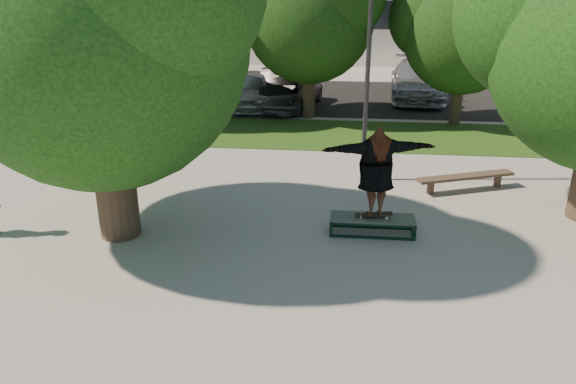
# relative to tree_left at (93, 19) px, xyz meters

# --- Properties ---
(ground) EXTENTS (120.00, 120.00, 0.00)m
(ground) POSITION_rel_tree_left_xyz_m (4.29, -1.09, -4.42)
(ground) COLOR #A7A099
(ground) RESTS_ON ground
(grass_strip) EXTENTS (30.00, 4.00, 0.02)m
(grass_strip) POSITION_rel_tree_left_xyz_m (5.29, 8.41, -4.41)
(grass_strip) COLOR #1D4513
(grass_strip) RESTS_ON ground
(asphalt_strip) EXTENTS (40.00, 8.00, 0.01)m
(asphalt_strip) POSITION_rel_tree_left_xyz_m (4.29, 14.91, -4.42)
(asphalt_strip) COLOR black
(asphalt_strip) RESTS_ON ground
(tree_left) EXTENTS (6.96, 5.95, 7.12)m
(tree_left) POSITION_rel_tree_left_xyz_m (0.00, 0.00, 0.00)
(tree_left) COLOR #38281E
(tree_left) RESTS_ON ground
(bg_tree_left) EXTENTS (5.28, 4.51, 5.77)m
(bg_tree_left) POSITION_rel_tree_left_xyz_m (-2.28, 9.98, -0.69)
(bg_tree_left) COLOR #38281E
(bg_tree_left) RESTS_ON ground
(bg_tree_mid) EXTENTS (5.76, 4.92, 6.24)m
(bg_tree_mid) POSITION_rel_tree_left_xyz_m (3.22, 10.98, -0.41)
(bg_tree_mid) COLOR #38281E
(bg_tree_mid) RESTS_ON ground
(bg_tree_right) EXTENTS (5.04, 4.31, 5.43)m
(bg_tree_right) POSITION_rel_tree_left_xyz_m (8.73, 10.47, -0.93)
(bg_tree_right) COLOR #38281E
(bg_tree_right) RESTS_ON ground
(lamppost) EXTENTS (0.25, 0.15, 6.11)m
(lamppost) POSITION_rel_tree_left_xyz_m (5.29, 3.91, -1.27)
(lamppost) COLOR #2D2D30
(lamppost) RESTS_ON ground
(grind_box) EXTENTS (1.80, 0.60, 0.38)m
(grind_box) POSITION_rel_tree_left_xyz_m (5.45, 0.53, -4.23)
(grind_box) COLOR #103220
(grind_box) RESTS_ON ground
(skater_rig) EXTENTS (2.43, 1.15, 1.99)m
(skater_rig) POSITION_rel_tree_left_xyz_m (5.47, 0.53, -3.01)
(skater_rig) COLOR white
(skater_rig) RESTS_ON grind_box
(bench) EXTENTS (2.61, 1.32, 0.41)m
(bench) POSITION_rel_tree_left_xyz_m (7.90, 3.40, -4.08)
(bench) COLOR brown
(bench) RESTS_ON ground
(car_silver_a) EXTENTS (2.29, 4.58, 1.50)m
(car_silver_a) POSITION_rel_tree_left_xyz_m (0.79, 12.41, -3.67)
(car_silver_a) COLOR #A6A5AA
(car_silver_a) RESTS_ON asphalt_strip
(car_dark) EXTENTS (2.00, 4.60, 1.47)m
(car_dark) POSITION_rel_tree_left_xyz_m (1.93, 12.96, -3.69)
(car_dark) COLOR black
(car_dark) RESTS_ON asphalt_strip
(car_grey) EXTENTS (2.93, 4.90, 1.28)m
(car_grey) POSITION_rel_tree_left_xyz_m (2.29, 12.41, -3.78)
(car_grey) COLOR #5B5B60
(car_grey) RESTS_ON asphalt_strip
(car_silver_b) EXTENTS (2.60, 5.75, 1.64)m
(car_silver_b) POSITION_rel_tree_left_xyz_m (7.88, 15.02, -3.60)
(car_silver_b) COLOR #AAAAAF
(car_silver_b) RESTS_ON asphalt_strip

